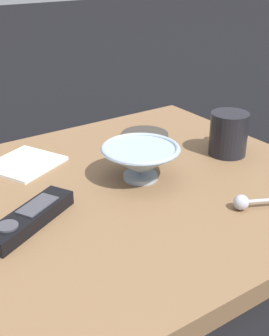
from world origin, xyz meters
name	(u,v)px	position (x,y,z in m)	size (l,w,h in m)	color
ground_plane	(136,199)	(0.00, 0.00, 0.00)	(6.00, 6.00, 0.00)	black
table	(136,191)	(0.00, 0.00, 0.02)	(0.59, 0.64, 0.03)	brown
cereal_bowl	(140,160)	(0.01, -0.02, 0.07)	(0.13, 0.13, 0.06)	#8C9EAD
coffee_mug	(229,134)	(0.00, -0.21, 0.07)	(0.09, 0.08, 0.08)	black
teaspoon	(252,201)	(-0.17, -0.10, 0.04)	(0.07, 0.13, 0.02)	#A3A5B2
tv_remote_near	(29,218)	(-0.02, 0.20, 0.04)	(0.11, 0.16, 0.02)	black
folded_napkin	(25,164)	(0.17, 0.13, 0.03)	(0.15, 0.15, 0.01)	white
drink_coaster	(145,135)	(0.17, -0.14, 0.03)	(0.10, 0.10, 0.01)	#332D28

